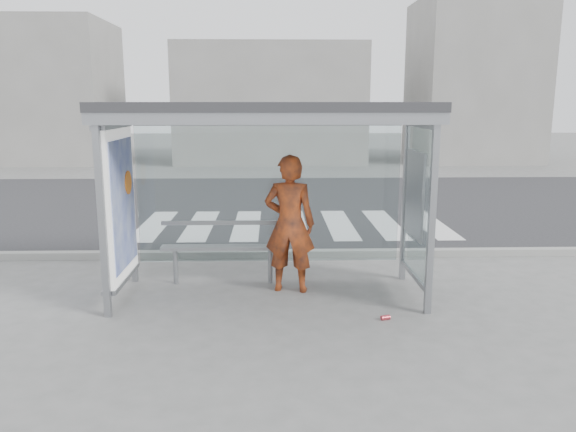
# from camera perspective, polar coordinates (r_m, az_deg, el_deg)

# --- Properties ---
(ground) EXTENTS (80.00, 80.00, 0.00)m
(ground) POSITION_cam_1_polar(r_m,az_deg,el_deg) (7.81, -1.92, -8.10)
(ground) COLOR #60605E
(ground) RESTS_ON ground
(road) EXTENTS (30.00, 10.00, 0.01)m
(road) POSITION_cam_1_polar(r_m,az_deg,el_deg) (14.59, -1.80, 1.22)
(road) COLOR #272629
(road) RESTS_ON ground
(curb) EXTENTS (30.00, 0.18, 0.12)m
(curb) POSITION_cam_1_polar(r_m,az_deg,el_deg) (9.65, -1.87, -3.86)
(curb) COLOR gray
(curb) RESTS_ON ground
(crosswalk) EXTENTS (6.55, 3.00, 0.00)m
(crosswalk) POSITION_cam_1_polar(r_m,az_deg,el_deg) (12.15, 0.53, -0.90)
(crosswalk) COLOR silver
(crosswalk) RESTS_ON ground
(bus_shelter) EXTENTS (4.25, 1.65, 2.62)m
(bus_shelter) POSITION_cam_1_polar(r_m,az_deg,el_deg) (7.45, -4.90, 6.57)
(bus_shelter) COLOR gray
(bus_shelter) RESTS_ON ground
(building_left) EXTENTS (6.00, 5.00, 6.00)m
(building_left) POSITION_cam_1_polar(r_m,az_deg,el_deg) (27.27, -23.75, 11.42)
(building_left) COLOR gray
(building_left) RESTS_ON ground
(building_center) EXTENTS (8.00, 5.00, 5.00)m
(building_center) POSITION_cam_1_polar(r_m,az_deg,el_deg) (25.35, -1.78, 11.30)
(building_center) COLOR gray
(building_center) RESTS_ON ground
(building_right) EXTENTS (5.00, 5.00, 7.00)m
(building_right) POSITION_cam_1_polar(r_m,az_deg,el_deg) (26.90, 18.28, 12.88)
(building_right) COLOR gray
(building_right) RESTS_ON ground
(person) EXTENTS (0.76, 0.56, 1.93)m
(person) POSITION_cam_1_polar(r_m,az_deg,el_deg) (7.77, 0.17, -0.80)
(person) COLOR orange
(person) RESTS_ON ground
(bench) EXTENTS (1.78, 0.22, 0.92)m
(bench) POSITION_cam_1_polar(r_m,az_deg,el_deg) (8.23, -6.65, -3.15)
(bench) COLOR gray
(bench) RESTS_ON ground
(soda_can) EXTENTS (0.12, 0.09, 0.06)m
(soda_can) POSITION_cam_1_polar(r_m,az_deg,el_deg) (7.08, 9.87, -10.12)
(soda_can) COLOR #DC404D
(soda_can) RESTS_ON ground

